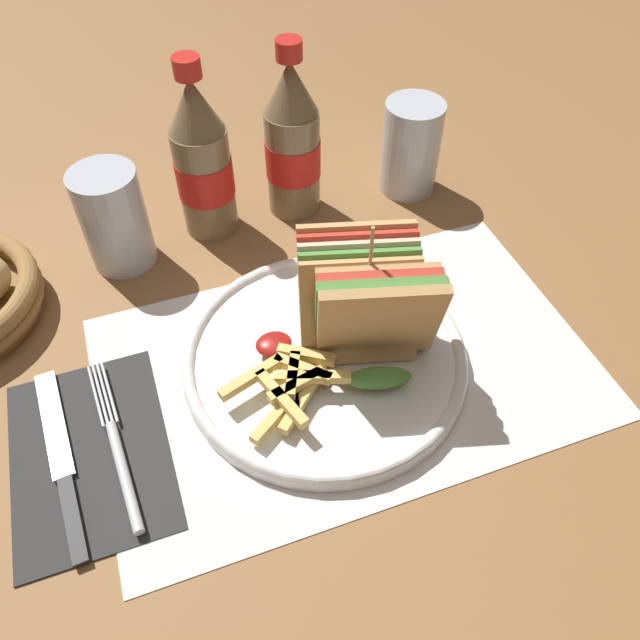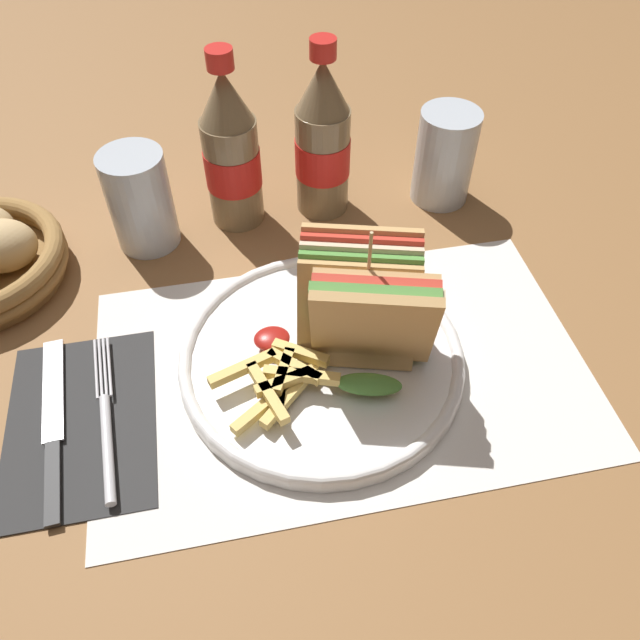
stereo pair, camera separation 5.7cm
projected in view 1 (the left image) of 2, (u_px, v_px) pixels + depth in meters
The scene contains 13 objects.
ground_plane at pixel (331, 377), 0.58m from camera, with size 4.00×4.00×0.00m, color olive.
placemat at pixel (346, 366), 0.59m from camera, with size 0.46×0.29×0.00m.
plate_main at pixel (327, 356), 0.59m from camera, with size 0.27×0.27×0.02m.
club_sandwich at pixel (367, 305), 0.55m from camera, with size 0.13×0.13×0.14m.
fries_pile at pixel (292, 384), 0.54m from camera, with size 0.11×0.09×0.02m.
ketchup_blob at pixel (274, 344), 0.57m from camera, with size 0.03×0.03×0.01m.
napkin at pixel (90, 453), 0.53m from camera, with size 0.13×0.19×0.00m.
fork at pixel (119, 457), 0.52m from camera, with size 0.03×0.18×0.01m.
knife at pixel (61, 461), 0.52m from camera, with size 0.03×0.19×0.00m.
coke_bottle_near at pixel (203, 162), 0.66m from camera, with size 0.06×0.06×0.20m.
coke_bottle_far at pixel (292, 143), 0.69m from camera, with size 0.06×0.06×0.20m.
glass_near at pixel (411, 147), 0.74m from camera, with size 0.07×0.07×0.11m.
glass_far at pixel (116, 224), 0.65m from camera, with size 0.07×0.07×0.11m.
Camera 1 is at (-0.13, -0.32, 0.47)m, focal length 35.00 mm.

